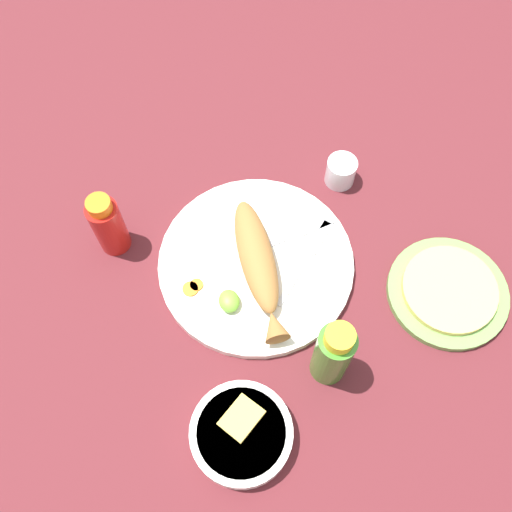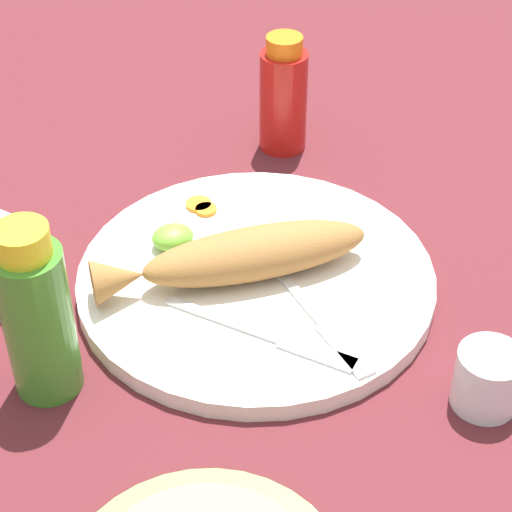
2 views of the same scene
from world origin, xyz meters
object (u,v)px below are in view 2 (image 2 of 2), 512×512
at_px(fried_fish, 239,256).
at_px(fork_near, 319,319).
at_px(main_plate, 256,280).
at_px(salt_cup, 487,382).
at_px(fork_far, 271,337).
at_px(hot_sauce_bottle_red, 283,97).
at_px(hot_sauce_bottle_green, 37,316).

relative_size(fried_fish, fork_near, 1.43).
xyz_separation_m(main_plate, salt_cup, (0.13, -0.20, 0.01)).
distance_m(fork_near, fork_far, 0.05).
height_order(fried_fish, hot_sauce_bottle_red, hot_sauce_bottle_red).
height_order(fried_fish, fork_near, fried_fish).
height_order(main_plate, fork_far, fork_far).
height_order(fork_far, hot_sauce_bottle_green, hot_sauce_bottle_green).
distance_m(fork_near, hot_sauce_bottle_red, 0.32).
bearing_deg(salt_cup, fried_fish, 125.51).
height_order(main_plate, salt_cup, salt_cup).
bearing_deg(salt_cup, main_plate, 122.48).
bearing_deg(main_plate, hot_sauce_bottle_red, 63.30).
xyz_separation_m(fried_fish, fork_far, (-0.00, -0.09, -0.02)).
relative_size(main_plate, hot_sauce_bottle_green, 2.06).
bearing_deg(main_plate, salt_cup, -57.52).
distance_m(main_plate, fork_near, 0.09).
height_order(fork_near, hot_sauce_bottle_red, hot_sauce_bottle_red).
xyz_separation_m(fried_fish, salt_cup, (0.15, -0.20, -0.02)).
distance_m(fried_fish, fork_near, 0.10).
bearing_deg(main_plate, fork_near, -69.57).
bearing_deg(hot_sauce_bottle_green, fried_fish, 17.32).
bearing_deg(fried_fish, salt_cup, -51.31).
xyz_separation_m(fork_near, hot_sauce_bottle_green, (-0.24, 0.02, 0.06)).
height_order(fork_far, hot_sauce_bottle_red, hot_sauce_bottle_red).
relative_size(fork_near, fork_far, 1.28).
distance_m(main_plate, fork_far, 0.09).
distance_m(hot_sauce_bottle_green, salt_cup, 0.37).
height_order(hot_sauce_bottle_red, salt_cup, hot_sauce_bottle_red).
bearing_deg(fork_near, hot_sauce_bottle_red, 156.79).
relative_size(hot_sauce_bottle_red, hot_sauce_bottle_green, 0.83).
relative_size(hot_sauce_bottle_red, salt_cup, 2.48).
distance_m(fried_fish, hot_sauce_bottle_red, 0.26).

